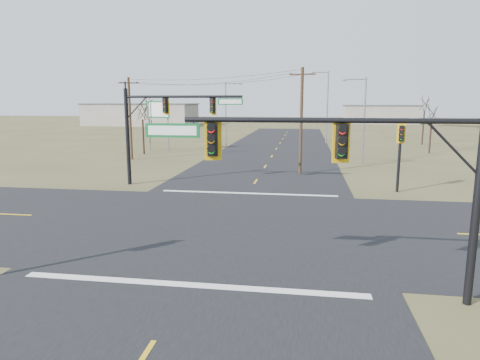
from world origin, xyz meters
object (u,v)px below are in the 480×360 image
(mast_arm_far, at_px, (165,116))
(pedestal_signal_ne, at_px, (401,143))
(mast_arm_near, at_px, (340,156))
(streetlight_a, at_px, (362,116))
(utility_pole_far, at_px, (130,117))
(streetlight_b, at_px, (326,103))
(bare_tree_c, at_px, (432,113))
(utility_pole_near, at_px, (301,119))
(highway_sign, at_px, (158,116))
(bare_tree_b, at_px, (148,103))
(streetlight_c, at_px, (227,111))
(bare_tree_d, at_px, (425,103))
(bare_tree_a, at_px, (142,111))

(mast_arm_far, relative_size, pedestal_signal_ne, 1.85)
(mast_arm_near, distance_m, streetlight_a, 31.06)
(utility_pole_far, height_order, streetlight_b, streetlight_b)
(mast_arm_near, relative_size, streetlight_a, 1.21)
(mast_arm_far, bearing_deg, bare_tree_c, 63.29)
(utility_pole_near, xyz_separation_m, highway_sign, (-18.05, 15.17, -0.28))
(mast_arm_far, xyz_separation_m, bare_tree_b, (-12.69, 30.40, 0.83))
(mast_arm_far, distance_m, streetlight_a, 20.82)
(utility_pole_far, bearing_deg, streetlight_c, 63.03)
(mast_arm_far, relative_size, bare_tree_d, 1.18)
(mast_arm_near, xyz_separation_m, highway_sign, (-19.50, 38.99, -0.12))
(bare_tree_b, relative_size, bare_tree_c, 1.20)
(bare_tree_d, bearing_deg, utility_pole_near, -120.99)
(streetlight_b, distance_m, streetlight_c, 15.47)
(bare_tree_b, bearing_deg, utility_pole_far, -75.87)
(mast_arm_near, distance_m, highway_sign, 43.60)
(streetlight_a, relative_size, streetlight_c, 0.96)
(mast_arm_near, relative_size, streetlight_b, 0.97)
(bare_tree_c, bearing_deg, utility_pole_near, -130.99)
(utility_pole_near, distance_m, streetlight_b, 29.30)
(streetlight_c, bearing_deg, highway_sign, -147.43)
(mast_arm_far, bearing_deg, highway_sign, 129.76)
(streetlight_b, distance_m, bare_tree_d, 14.07)
(streetlight_a, distance_m, bare_tree_d, 24.78)
(mast_arm_far, bearing_deg, bare_tree_a, 135.05)
(streetlight_a, xyz_separation_m, bare_tree_b, (-28.37, 16.71, 1.20))
(mast_arm_near, bearing_deg, highway_sign, 99.21)
(mast_arm_near, distance_m, bare_tree_c, 43.79)
(highway_sign, xyz_separation_m, streetlight_c, (7.58, 6.90, 0.55))
(bare_tree_a, bearing_deg, mast_arm_near, -60.34)
(pedestal_signal_ne, relative_size, bare_tree_b, 0.64)
(utility_pole_far, xyz_separation_m, streetlight_a, (24.14, 0.10, 0.22))
(mast_arm_far, bearing_deg, pedestal_signal_ne, 19.05)
(highway_sign, xyz_separation_m, bare_tree_b, (-4.41, 8.46, 1.56))
(highway_sign, height_order, streetlight_a, streetlight_a)
(highway_sign, bearing_deg, bare_tree_b, 132.38)
(highway_sign, distance_m, bare_tree_c, 33.53)
(streetlight_b, bearing_deg, pedestal_signal_ne, -64.10)
(bare_tree_a, height_order, bare_tree_c, bare_tree_a)
(utility_pole_near, bearing_deg, streetlight_b, 83.57)
(mast_arm_near, relative_size, bare_tree_d, 1.38)
(utility_pole_near, height_order, bare_tree_d, utility_pole_near)
(streetlight_b, bearing_deg, utility_pole_far, -113.71)
(utility_pole_near, xyz_separation_m, bare_tree_a, (-18.68, 11.53, 0.40))
(bare_tree_c, height_order, bare_tree_d, bare_tree_d)
(bare_tree_b, bearing_deg, pedestal_signal_ne, -46.10)
(pedestal_signal_ne, bearing_deg, utility_pole_far, 158.80)
(bare_tree_d, bearing_deg, bare_tree_c, -99.99)
(streetlight_b, relative_size, bare_tree_c, 1.71)
(bare_tree_c, bearing_deg, bare_tree_d, 80.01)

